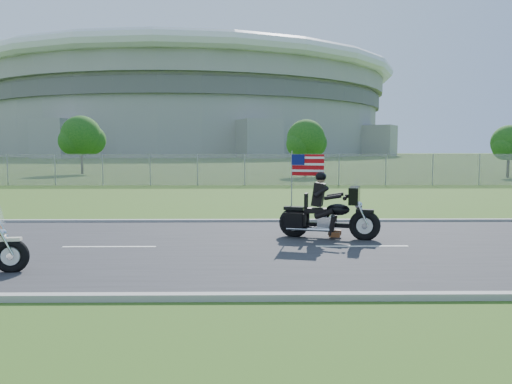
{
  "coord_description": "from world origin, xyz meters",
  "views": [
    {
      "loc": [
        1.34,
        -11.66,
        2.37
      ],
      "look_at": [
        1.48,
        0.0,
        1.34
      ],
      "focal_mm": 35.0,
      "sensor_mm": 36.0,
      "label": 1
    }
  ],
  "objects": [
    {
      "name": "ground",
      "position": [
        0.0,
        0.0,
        0.0
      ],
      "size": [
        420.0,
        420.0,
        0.0
      ],
      "primitive_type": "plane",
      "color": "#334816",
      "rests_on": "ground"
    },
    {
      "name": "road",
      "position": [
        0.0,
        0.0,
        0.02
      ],
      "size": [
        120.0,
        8.0,
        0.04
      ],
      "primitive_type": "cube",
      "color": "#28282B",
      "rests_on": "ground"
    },
    {
      "name": "curb_north",
      "position": [
        0.0,
        4.05,
        0.05
      ],
      "size": [
        120.0,
        0.18,
        0.12
      ],
      "primitive_type": "cube",
      "color": "#9E9B93",
      "rests_on": "ground"
    },
    {
      "name": "curb_south",
      "position": [
        0.0,
        -4.05,
        0.05
      ],
      "size": [
        120.0,
        0.18,
        0.12
      ],
      "primitive_type": "cube",
      "color": "#9E9B93",
      "rests_on": "ground"
    },
    {
      "name": "fence",
      "position": [
        -5.0,
        20.0,
        1.0
      ],
      "size": [
        60.0,
        0.03,
        2.0
      ],
      "primitive_type": "cube",
      "color": "gray",
      "rests_on": "ground"
    },
    {
      "name": "stadium",
      "position": [
        -20.0,
        170.0,
        15.58
      ],
      "size": [
        140.4,
        140.4,
        29.2
      ],
      "color": "#A3A099",
      "rests_on": "ground"
    },
    {
      "name": "tree_fence_near",
      "position": [
        6.04,
        30.04,
        2.97
      ],
      "size": [
        3.52,
        3.28,
        4.75
      ],
      "color": "#382316",
      "rests_on": "ground"
    },
    {
      "name": "tree_fence_mid",
      "position": [
        -13.95,
        34.04,
        3.3
      ],
      "size": [
        3.96,
        3.69,
        5.3
      ],
      "color": "#382316",
      "rests_on": "ground"
    },
    {
      "name": "tree_fence_far",
      "position": [
        22.04,
        28.03,
        2.64
      ],
      "size": [
        3.08,
        2.87,
        4.2
      ],
      "color": "#382316",
      "rests_on": "ground"
    },
    {
      "name": "motorcycle_follow",
      "position": [
        3.36,
        1.1,
        0.6
      ],
      "size": [
        2.58,
        1.19,
        2.2
      ],
      "rotation": [
        0.0,
        0.0,
        -0.28
      ],
      "color": "black",
      "rests_on": "ground"
    }
  ]
}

